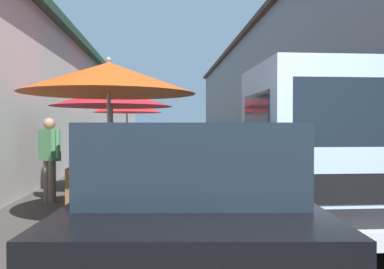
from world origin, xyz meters
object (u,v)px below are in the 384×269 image
object	(u,v)px
delivery_truck	(311,157)
parked_scooter	(262,157)
vendor_by_crates	(50,154)
fruit_stall_mid_lane	(126,111)
fruit_stall_far_right	(107,96)
fruit_stall_near_right	(111,112)
hatchback_car	(191,200)

from	to	relation	value
delivery_truck	parked_scooter	distance (m)	7.80
vendor_by_crates	parked_scooter	xyz separation A→B (m)	(4.86, -5.28, -0.46)
fruit_stall_mid_lane	fruit_stall_far_right	size ratio (longest dim) A/B	0.96
fruit_stall_near_right	vendor_by_crates	bearing A→B (deg)	134.99
fruit_stall_far_right	vendor_by_crates	size ratio (longest dim) A/B	1.61
fruit_stall_far_right	delivery_truck	distance (m)	3.00
hatchback_car	vendor_by_crates	size ratio (longest dim) A/B	2.53
fruit_stall_mid_lane	parked_scooter	size ratio (longest dim) A/B	1.45
fruit_stall_near_right	hatchback_car	world-z (taller)	fruit_stall_near_right
fruit_stall_mid_lane	delivery_truck	xyz separation A→B (m)	(-8.84, -3.08, -0.90)
hatchback_car	delivery_truck	distance (m)	2.03
fruit_stall_far_right	fruit_stall_near_right	distance (m)	2.78
fruit_stall_far_right	parked_scooter	bearing A→B (deg)	-31.03
fruit_stall_mid_lane	fruit_stall_near_right	world-z (taller)	fruit_stall_mid_lane
hatchback_car	parked_scooter	distance (m)	9.35
vendor_by_crates	delivery_truck	bearing A→B (deg)	-125.13
fruit_stall_far_right	vendor_by_crates	xyz separation A→B (m)	(1.75, 1.31, -0.97)
fruit_stall_near_right	fruit_stall_mid_lane	bearing A→B (deg)	1.19
delivery_truck	parked_scooter	size ratio (longest dim) A/B	2.92
delivery_truck	fruit_stall_mid_lane	bearing A→B (deg)	19.18
parked_scooter	fruit_stall_far_right	bearing A→B (deg)	148.97
delivery_truck	vendor_by_crates	xyz separation A→B (m)	(2.81, 3.99, -0.13)
fruit_stall_far_right	vendor_by_crates	bearing A→B (deg)	36.80
parked_scooter	hatchback_car	bearing A→B (deg)	161.94
fruit_stall_near_right	parked_scooter	xyz separation A→B (m)	(3.85, -4.27, -1.29)
fruit_stall_mid_lane	fruit_stall_far_right	world-z (taller)	fruit_stall_mid_lane
fruit_stall_mid_lane	delivery_truck	bearing A→B (deg)	-160.82
fruit_stall_mid_lane	fruit_stall_far_right	distance (m)	7.79
fruit_stall_far_right	fruit_stall_near_right	size ratio (longest dim) A/B	0.98
vendor_by_crates	fruit_stall_near_right	bearing A→B (deg)	-45.01
fruit_stall_far_right	parked_scooter	size ratio (longest dim) A/B	1.51
fruit_stall_mid_lane	fruit_stall_near_right	size ratio (longest dim) A/B	0.95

